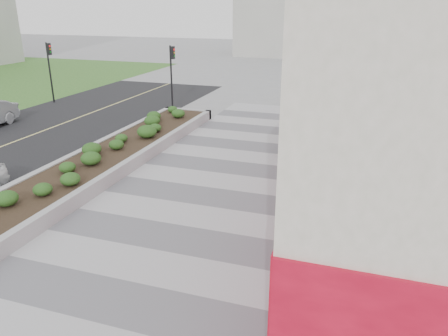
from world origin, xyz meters
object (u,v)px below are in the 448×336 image
(traffic_signal_near, at_px, (172,68))
(planter, at_px, (110,154))
(skateboarder, at_px, (285,135))
(traffic_signal_far, at_px, (50,64))

(traffic_signal_near, bearing_deg, planter, -80.65)
(traffic_signal_near, height_order, skateboarder, traffic_signal_near)
(planter, relative_size, traffic_signal_far, 4.29)
(planter, xyz_separation_m, traffic_signal_near, (-1.73, 10.50, 2.34))
(traffic_signal_near, xyz_separation_m, skateboarder, (8.76, -6.36, -1.94))
(planter, height_order, traffic_signal_far, traffic_signal_far)
(traffic_signal_near, xyz_separation_m, traffic_signal_far, (-9.20, -0.50, 0.00))
(traffic_signal_near, relative_size, skateboarder, 2.60)
(traffic_signal_far, bearing_deg, traffic_signal_near, 3.11)
(traffic_signal_far, xyz_separation_m, skateboarder, (17.96, -5.86, -1.94))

